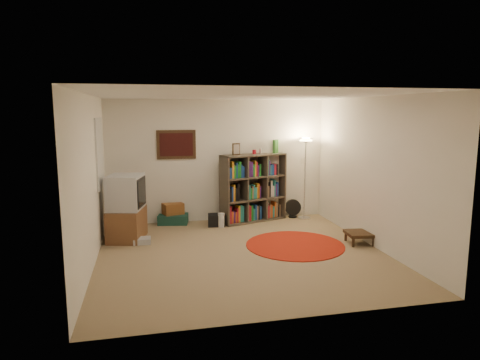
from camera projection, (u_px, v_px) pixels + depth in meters
The scene contains 12 objects.
room at pixel (238, 176), 6.69m from camera, with size 4.54×4.54×2.54m.
bookshelf at pixel (252, 189), 8.83m from camera, with size 1.45×0.81×1.67m.
floor_lamp at pixel (306, 152), 8.89m from camera, with size 0.38×0.38×1.72m.
floor_fan at pixel (293, 208), 9.17m from camera, with size 0.35×0.21×0.40m.
tv_stand at pixel (127, 209), 7.55m from camera, with size 0.72×0.90×1.16m.
dvd_box at pixel (142, 241), 7.38m from camera, with size 0.30×0.25×0.10m.
suitcase at pixel (173, 219), 8.69m from camera, with size 0.65×0.48×0.19m.
wicker_basket at pixel (173, 209), 8.68m from camera, with size 0.46×0.38×0.22m.
duffel_bag at pixel (216, 220), 8.52m from camera, with size 0.37×0.32×0.23m.
paper_towel at pixel (221, 220), 8.42m from camera, with size 0.14×0.14×0.28m.
red_rug at pixel (295, 245), 7.27m from camera, with size 1.67×1.67×0.01m.
side_table at pixel (360, 234), 7.35m from camera, with size 0.49×0.49×0.21m.
Camera 1 is at (-1.45, -6.42, 2.25)m, focal length 32.00 mm.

